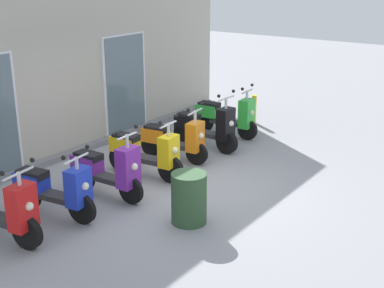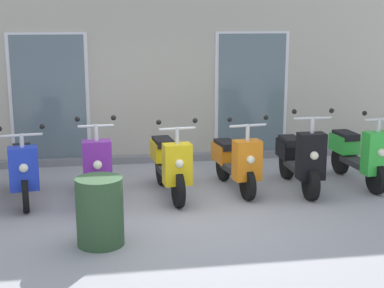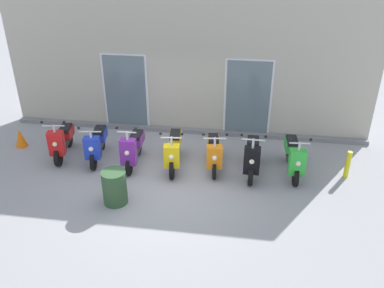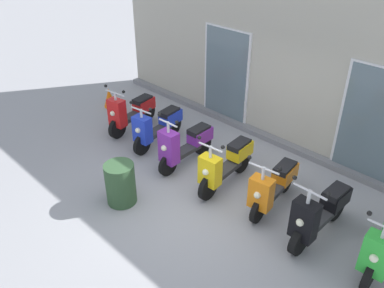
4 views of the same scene
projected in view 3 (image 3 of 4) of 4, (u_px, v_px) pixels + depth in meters
ground_plane at (167, 183)px, 9.87m from camera, size 40.00×40.00×0.00m
storefront_facade at (186, 65)px, 11.55m from camera, size 10.55×0.50×4.17m
scooter_red at (62, 140)px, 10.80m from camera, size 0.64×1.52×1.25m
scooter_blue at (97, 143)px, 10.66m from camera, size 0.62×1.56×1.18m
scooter_purple at (133, 148)px, 10.38m from camera, size 0.54×1.52×1.30m
scooter_yellow at (174, 150)px, 10.31m from camera, size 0.57×1.62×1.22m
scooter_orange at (214, 152)px, 10.29m from camera, size 0.61×1.50×1.21m
scooter_black at (252, 156)px, 10.06m from camera, size 0.61×1.60×1.31m
scooter_green at (294, 156)px, 10.03m from camera, size 0.54×1.60×1.24m
traffic_cone at (20, 138)px, 11.40m from camera, size 0.32×0.32×0.52m
curb_bollard at (348, 164)px, 9.95m from camera, size 0.12×0.12×0.70m
trash_bin at (115, 187)px, 8.99m from camera, size 0.54×0.54×0.79m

